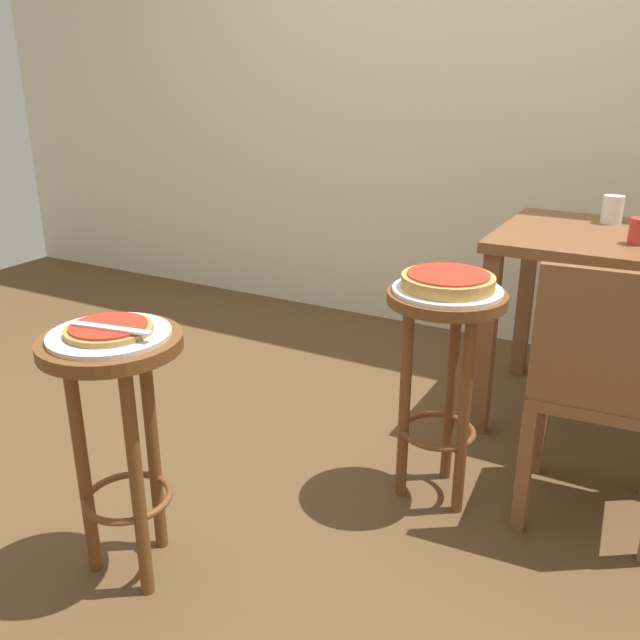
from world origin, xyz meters
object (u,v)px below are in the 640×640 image
object	(u,v)px
serving_plate_middle	(447,290)
wooden_chair	(603,388)
stool_middle	(443,351)
pizza_foreground	(109,329)
pizza_middle	(448,281)
pizza_server_knife	(111,328)
cup_far_edge	(613,209)
dining_table	(624,270)
serving_plate_foreground	(109,335)
stool_foreground	(118,406)
cup_near_edge	(639,231)

from	to	relation	value
serving_plate_middle	wooden_chair	bearing A→B (deg)	9.15
stool_middle	serving_plate_middle	size ratio (longest dim) A/B	2.14
pizza_foreground	pizza_middle	xyz separation A→B (m)	(0.62, 0.76, 0.01)
stool_middle	pizza_middle	bearing A→B (deg)	0.00
serving_plate_middle	pizza_server_knife	distance (m)	0.98
pizza_middle	cup_far_edge	size ratio (longest dim) A/B	2.56
dining_table	pizza_server_knife	size ratio (longest dim) A/B	4.17
pizza_foreground	serving_plate_middle	bearing A→B (deg)	50.72
cup_far_edge	serving_plate_foreground	bearing A→B (deg)	-118.26
pizza_middle	wooden_chair	distance (m)	0.54
serving_plate_middle	dining_table	bearing A→B (deg)	62.53
pizza_middle	dining_table	world-z (taller)	pizza_middle
stool_foreground	pizza_server_knife	xyz separation A→B (m)	(0.03, -0.02, 0.23)
serving_plate_foreground	stool_middle	world-z (taller)	serving_plate_foreground
pizza_foreground	pizza_server_knife	size ratio (longest dim) A/B	0.99
serving_plate_foreground	stool_middle	distance (m)	1.00
dining_table	stool_foreground	bearing A→B (deg)	-123.62
dining_table	pizza_middle	bearing A→B (deg)	-117.47
stool_foreground	stool_middle	bearing A→B (deg)	50.72
serving_plate_middle	pizza_middle	world-z (taller)	pizza_middle
cup_near_edge	cup_far_edge	size ratio (longest dim) A/B	0.84
pizza_foreground	cup_near_edge	size ratio (longest dim) A/B	2.39
pizza_middle	wooden_chair	world-z (taller)	wooden_chair
serving_plate_middle	cup_far_edge	bearing A→B (deg)	72.00
dining_table	cup_far_edge	distance (m)	0.29
stool_middle	dining_table	xyz separation A→B (m)	(0.42, 0.80, 0.12)
stool_foreground	dining_table	world-z (taller)	dining_table
cup_near_edge	pizza_server_knife	distance (m)	1.80
serving_plate_foreground	dining_table	bearing A→B (deg)	56.38
stool_foreground	cup_near_edge	bearing A→B (deg)	53.35
serving_plate_middle	pizza_server_knife	bearing A→B (deg)	-127.17
serving_plate_middle	wooden_chair	size ratio (longest dim) A/B	0.39
stool_foreground	pizza_server_knife	distance (m)	0.23
pizza_foreground	stool_middle	xyz separation A→B (m)	(0.62, 0.76, -0.21)
serving_plate_foreground	cup_near_edge	world-z (taller)	cup_near_edge
pizza_server_knife	pizza_foreground	bearing A→B (deg)	136.25
pizza_foreground	pizza_middle	size ratio (longest dim) A/B	0.78
pizza_foreground	cup_far_edge	distance (m)	2.00
stool_foreground	cup_near_edge	world-z (taller)	cup_near_edge
serving_plate_foreground	pizza_middle	world-z (taller)	pizza_middle
stool_middle	pizza_foreground	bearing A→B (deg)	-129.28
dining_table	wooden_chair	world-z (taller)	wooden_chair
stool_middle	cup_near_edge	distance (m)	0.87
dining_table	wooden_chair	bearing A→B (deg)	-86.29
serving_plate_foreground	cup_far_edge	world-z (taller)	cup_far_edge
serving_plate_middle	pizza_middle	bearing A→B (deg)	90.00
cup_far_edge	pizza_foreground	bearing A→B (deg)	-118.26
serving_plate_foreground	pizza_middle	bearing A→B (deg)	50.72
pizza_middle	wooden_chair	size ratio (longest dim) A/B	0.33
stool_middle	wooden_chair	xyz separation A→B (m)	(0.46, 0.07, -0.05)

